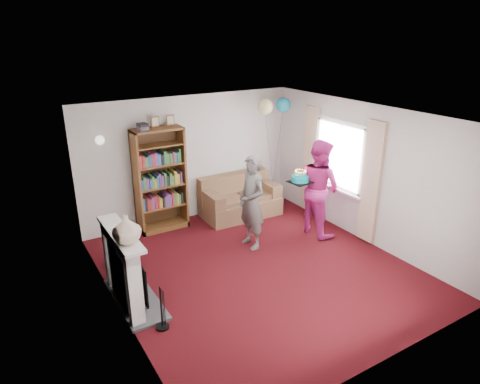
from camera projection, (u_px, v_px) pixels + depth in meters
ground at (258, 269)px, 6.99m from camera, size 5.00×5.00×0.00m
wall_back at (190, 158)px, 8.55m from camera, size 4.50×0.02×2.50m
wall_left at (113, 232)px, 5.45m from camera, size 0.02×5.00×2.50m
wall_right at (365, 174)px, 7.65m from camera, size 0.02×5.00×2.50m
ceiling at (261, 116)px, 6.10m from camera, size 4.50×5.00×0.01m
fireplace at (127, 271)px, 5.95m from camera, size 0.55×1.80×1.12m
window_bay at (339, 168)px, 8.12m from camera, size 0.14×2.02×2.20m
wall_sconce at (100, 140)px, 7.36m from camera, size 0.16×0.23×0.16m
bookcase at (160, 181)px, 8.12m from camera, size 0.94×0.42×2.20m
sofa at (239, 200)px, 8.96m from camera, size 1.59×0.84×0.84m
wicker_basket at (121, 259)px, 7.00m from camera, size 0.36×0.36×0.33m
person_striped at (252, 202)px, 7.45m from camera, size 0.42×0.63×1.70m
person_magenta at (318, 187)px, 7.95m from camera, size 0.76×0.94×1.82m
birthday_cake at (300, 179)px, 7.66m from camera, size 0.36×0.36×0.22m
balloons at (274, 106)px, 8.63m from camera, size 0.75×0.38×1.73m
mantel_vase at (126, 229)px, 5.38m from camera, size 0.38×0.38×0.38m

